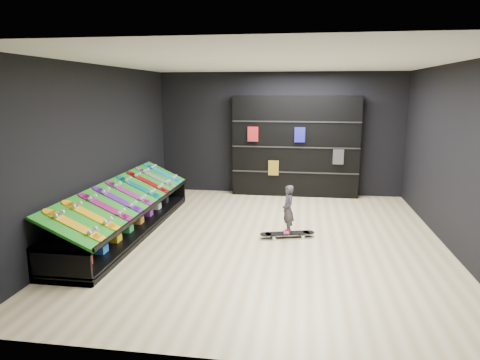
# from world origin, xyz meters

# --- Properties ---
(floor) EXTENTS (6.00, 7.00, 0.01)m
(floor) POSITION_xyz_m (0.00, 0.00, 0.00)
(floor) COLOR beige
(floor) RESTS_ON ground
(ceiling) EXTENTS (6.00, 7.00, 0.01)m
(ceiling) POSITION_xyz_m (0.00, 0.00, 3.00)
(ceiling) COLOR white
(ceiling) RESTS_ON ground
(wall_back) EXTENTS (6.00, 0.02, 3.00)m
(wall_back) POSITION_xyz_m (0.00, 3.50, 1.50)
(wall_back) COLOR black
(wall_back) RESTS_ON ground
(wall_front) EXTENTS (6.00, 0.02, 3.00)m
(wall_front) POSITION_xyz_m (0.00, -3.50, 1.50)
(wall_front) COLOR black
(wall_front) RESTS_ON ground
(wall_left) EXTENTS (0.02, 7.00, 3.00)m
(wall_left) POSITION_xyz_m (-3.00, 0.00, 1.50)
(wall_left) COLOR black
(wall_left) RESTS_ON ground
(wall_right) EXTENTS (0.02, 7.00, 3.00)m
(wall_right) POSITION_xyz_m (3.00, 0.00, 1.50)
(wall_right) COLOR black
(wall_right) RESTS_ON ground
(display_rack) EXTENTS (0.90, 4.50, 0.50)m
(display_rack) POSITION_xyz_m (-2.55, 0.00, 0.25)
(display_rack) COLOR black
(display_rack) RESTS_ON ground
(turf_ramp) EXTENTS (0.92, 4.50, 0.46)m
(turf_ramp) POSITION_xyz_m (-2.50, 0.00, 0.71)
(turf_ramp) COLOR #11640F
(turf_ramp) RESTS_ON display_rack
(back_shelving) EXTENTS (3.05, 0.36, 2.44)m
(back_shelving) POSITION_xyz_m (0.40, 3.32, 1.22)
(back_shelving) COLOR black
(back_shelving) RESTS_ON ground
(floor_skateboard) EXTENTS (1.00, 0.49, 0.09)m
(floor_skateboard) POSITION_xyz_m (0.36, 0.12, 0.04)
(floor_skateboard) COLOR black
(floor_skateboard) RESTS_ON ground
(child) EXTENTS (0.19, 0.23, 0.51)m
(child) POSITION_xyz_m (0.36, 0.12, 0.35)
(child) COLOR black
(child) RESTS_ON floor_skateboard
(display_board_0) EXTENTS (0.93, 0.22, 0.50)m
(display_board_0) POSITION_xyz_m (-2.49, -1.90, 0.74)
(display_board_0) COLOR orange
(display_board_0) RESTS_ON turf_ramp
(display_board_1) EXTENTS (0.93, 0.22, 0.50)m
(display_board_1) POSITION_xyz_m (-2.49, -1.42, 0.74)
(display_board_1) COLOR yellow
(display_board_1) RESTS_ON turf_ramp
(display_board_2) EXTENTS (0.93, 0.22, 0.50)m
(display_board_2) POSITION_xyz_m (-2.49, -0.95, 0.74)
(display_board_2) COLOR #E5198C
(display_board_2) RESTS_ON turf_ramp
(display_board_3) EXTENTS (0.93, 0.22, 0.50)m
(display_board_3) POSITION_xyz_m (-2.49, -0.48, 0.74)
(display_board_3) COLOR purple
(display_board_3) RESTS_ON turf_ramp
(display_board_4) EXTENTS (0.93, 0.22, 0.50)m
(display_board_4) POSITION_xyz_m (-2.49, 0.00, 0.74)
(display_board_4) COLOR #2626BF
(display_board_4) RESTS_ON turf_ramp
(display_board_5) EXTENTS (0.93, 0.22, 0.50)m
(display_board_5) POSITION_xyz_m (-2.49, 0.48, 0.74)
(display_board_5) COLOR #0C8C99
(display_board_5) RESTS_ON turf_ramp
(display_board_6) EXTENTS (0.93, 0.22, 0.50)m
(display_board_6) POSITION_xyz_m (-2.49, 0.95, 0.74)
(display_board_6) COLOR red
(display_board_6) RESTS_ON turf_ramp
(display_board_7) EXTENTS (0.93, 0.22, 0.50)m
(display_board_7) POSITION_xyz_m (-2.49, 1.42, 0.74)
(display_board_7) COLOR black
(display_board_7) RESTS_ON turf_ramp
(display_board_8) EXTENTS (0.93, 0.22, 0.50)m
(display_board_8) POSITION_xyz_m (-2.49, 1.90, 0.74)
(display_board_8) COLOR blue
(display_board_8) RESTS_ON turf_ramp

